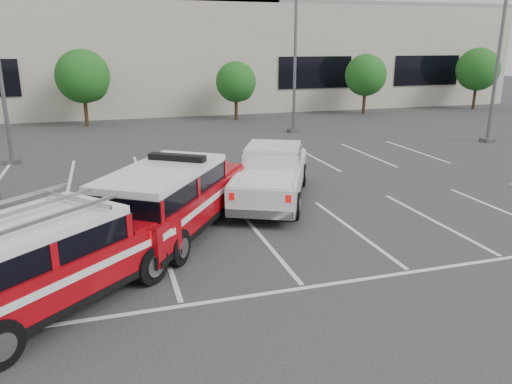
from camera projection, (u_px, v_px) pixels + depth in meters
ground at (265, 241)px, 13.58m from camera, size 120.00×120.00×0.00m
stall_markings at (226, 195)px, 17.71m from camera, size 23.00×15.00×0.01m
convention_building at (150, 49)px, 41.48m from camera, size 60.00×16.99×13.20m
tree_mid_left at (84, 78)px, 31.55m from camera, size 3.37×3.37×4.85m
tree_mid_right at (237, 83)px, 34.49m from camera, size 2.77×2.77×3.99m
tree_right at (366, 77)px, 37.20m from camera, size 3.07×3.07×4.42m
tree_far_right at (478, 71)px, 39.92m from camera, size 3.37×3.37×4.85m
light_pole_mid at (295, 43)px, 28.71m from camera, size 0.90×0.60×10.24m
light_pole_right at (500, 43)px, 25.73m from camera, size 0.90×0.60×10.24m
fire_chief_suv at (171, 203)px, 13.89m from camera, size 5.28×6.40×2.18m
white_pickup at (272, 179)px, 17.04m from camera, size 4.34×6.19×1.81m
ladder_suv at (44, 268)px, 9.93m from camera, size 5.67×5.35×2.21m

